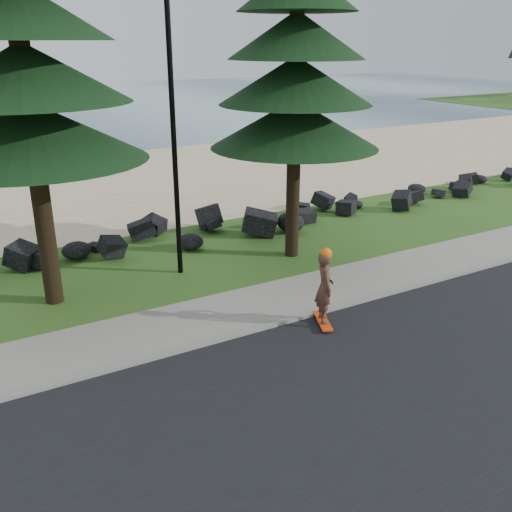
% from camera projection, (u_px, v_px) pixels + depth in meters
% --- Properties ---
extents(ground, '(160.00, 160.00, 0.00)m').
position_uv_depth(ground, '(233.00, 316.00, 13.59)').
color(ground, '#2A5D1D').
rests_on(ground, ground).
extents(road, '(160.00, 7.00, 0.02)m').
position_uv_depth(road, '(353.00, 418.00, 9.93)').
color(road, black).
rests_on(road, ground).
extents(kerb, '(160.00, 0.20, 0.10)m').
position_uv_depth(kerb, '(251.00, 330.00, 12.84)').
color(kerb, gray).
rests_on(kerb, ground).
extents(sidewalk, '(160.00, 2.00, 0.08)m').
position_uv_depth(sidewalk, '(229.00, 312.00, 13.73)').
color(sidewalk, gray).
rests_on(sidewalk, ground).
extents(beach_sand, '(160.00, 15.00, 0.01)m').
position_uv_depth(beach_sand, '(82.00, 188.00, 25.34)').
color(beach_sand, tan).
rests_on(beach_sand, ground).
extents(seawall_boulders, '(60.00, 2.40, 1.10)m').
position_uv_depth(seawall_boulders, '(151.00, 247.00, 18.13)').
color(seawall_boulders, black).
rests_on(seawall_boulders, ground).
extents(lamp_post, '(0.25, 0.14, 8.14)m').
position_uv_depth(lamp_post, '(173.00, 124.00, 14.71)').
color(lamp_post, black).
rests_on(lamp_post, ground).
extents(skateboarder, '(0.61, 1.02, 1.87)m').
position_uv_depth(skateboarder, '(325.00, 287.00, 12.86)').
color(skateboarder, '#F43D0E').
rests_on(skateboarder, ground).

